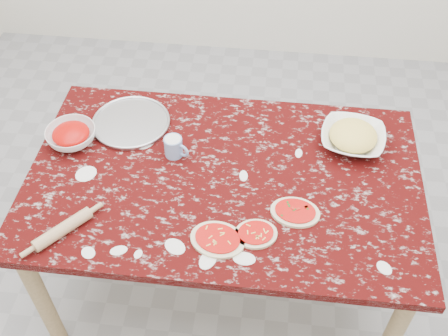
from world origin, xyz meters
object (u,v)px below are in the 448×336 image
pizza_tray (131,123)px  worktable (224,190)px  sauce_bowl (71,136)px  flour_mug (174,147)px  cheese_bowl (352,139)px  rolling_pin (63,229)px

pizza_tray → worktable: bearing=-30.6°
sauce_bowl → flour_mug: bearing=-3.3°
cheese_bowl → rolling_pin: size_ratio=1.15×
pizza_tray → cheese_bowl: (0.97, -0.02, 0.03)m
sauce_bowl → flour_mug: flour_mug is taller
pizza_tray → flour_mug: size_ratio=3.09×
rolling_pin → sauce_bowl: bearing=103.8°
pizza_tray → sauce_bowl: (-0.22, -0.14, 0.03)m
worktable → flour_mug: (-0.22, 0.10, 0.13)m
worktable → flour_mug: 0.27m
sauce_bowl → rolling_pin: 0.49m
worktable → rolling_pin: rolling_pin is taller
pizza_tray → sauce_bowl: size_ratio=1.60×
worktable → sauce_bowl: (-0.67, 0.13, 0.12)m
worktable → cheese_bowl: (0.52, 0.25, 0.12)m
worktable → sauce_bowl: 0.69m
worktable → cheese_bowl: cheese_bowl is taller
sauce_bowl → flour_mug: (0.45, -0.03, 0.01)m
sauce_bowl → rolling_pin: (0.12, -0.48, -0.01)m
worktable → flour_mug: size_ratio=14.57×
cheese_bowl → rolling_pin: 1.23m
pizza_tray → cheese_bowl: bearing=-1.0°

